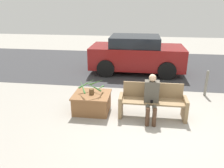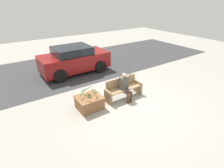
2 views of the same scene
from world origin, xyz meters
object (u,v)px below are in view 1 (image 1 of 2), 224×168
parked_car (136,54)px  person_seated (152,96)px  planter_box (92,102)px  bollard_post (206,83)px  bench (152,101)px  potted_plant (92,87)px

parked_car → person_seated: bearing=-83.0°
person_seated → parked_car: parked_car is taller
planter_box → bollard_post: size_ratio=1.16×
bench → person_seated: size_ratio=1.44×
planter_box → person_seated: bearing=-9.1°
bench → potted_plant: bearing=177.3°
person_seated → bollard_post: bearing=45.2°
person_seated → planter_box: 1.65m
potted_plant → bollard_post: bearing=24.6°
potted_plant → person_seated: bearing=-9.4°
planter_box → parked_car: bearing=74.4°
bollard_post → parked_car: bearing=135.0°
potted_plant → bollard_post: size_ratio=0.86×
bench → planter_box: (-1.63, 0.07, -0.15)m
bench → parked_car: 4.00m
planter_box → parked_car: (1.08, 3.88, 0.50)m
person_seated → parked_car: bearing=97.0°
parked_car → bollard_post: bearing=-45.0°
planter_box → bench: bearing=-2.4°
person_seated → potted_plant: bearing=170.6°
bench → person_seated: (-0.04, -0.19, 0.23)m
planter_box → potted_plant: size_ratio=1.36×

